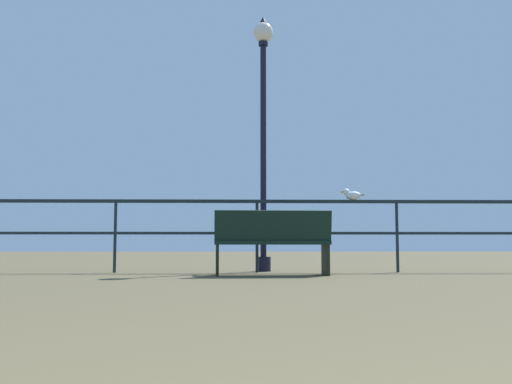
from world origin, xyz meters
name	(u,v)px	position (x,y,z in m)	size (l,w,h in m)	color
pier_railing	(257,218)	(0.00, 8.32, 0.79)	(24.81, 0.05, 1.06)	black
bench_near_left	(272,239)	(0.18, 7.48, 0.48)	(1.54, 0.66, 0.85)	black
lamppost_center	(263,110)	(0.11, 8.64, 2.48)	(0.32, 0.32, 3.98)	black
seagull_on_rail	(352,195)	(1.41, 8.33, 1.14)	(0.36, 0.20, 0.17)	white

